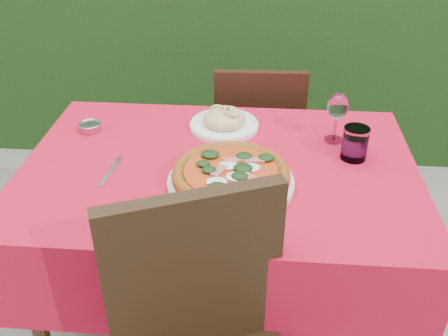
# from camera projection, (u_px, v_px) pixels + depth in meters

# --- Properties ---
(ground) EXTENTS (60.00, 60.00, 0.00)m
(ground) POSITION_uv_depth(u_px,v_px,m) (220.00, 323.00, 1.99)
(ground) COLOR slate
(ground) RESTS_ON ground
(dining_table) EXTENTS (1.26, 0.86, 0.75)m
(dining_table) POSITION_uv_depth(u_px,v_px,m) (219.00, 203.00, 1.67)
(dining_table) COLOR #412D15
(dining_table) RESTS_ON ground
(chair_far) EXTENTS (0.40, 0.40, 0.85)m
(chair_far) POSITION_uv_depth(u_px,v_px,m) (258.00, 139.00, 2.28)
(chair_far) COLOR black
(chair_far) RESTS_ON ground
(pizza_plate) EXTENTS (0.38, 0.38, 0.07)m
(pizza_plate) POSITION_uv_depth(u_px,v_px,m) (231.00, 176.00, 1.48)
(pizza_plate) COLOR silver
(pizza_plate) RESTS_ON dining_table
(pasta_plate) EXTENTS (0.25, 0.25, 0.07)m
(pasta_plate) POSITION_uv_depth(u_px,v_px,m) (224.00, 121.00, 1.79)
(pasta_plate) COLOR white
(pasta_plate) RESTS_ON dining_table
(water_glass) EXTENTS (0.08, 0.08, 0.11)m
(water_glass) POSITION_uv_depth(u_px,v_px,m) (355.00, 145.00, 1.60)
(water_glass) COLOR silver
(water_glass) RESTS_ON dining_table
(wine_glass) EXTENTS (0.07, 0.07, 0.18)m
(wine_glass) POSITION_uv_depth(u_px,v_px,m) (338.00, 108.00, 1.66)
(wine_glass) COLOR silver
(wine_glass) RESTS_ON dining_table
(fork) EXTENTS (0.04, 0.19, 0.00)m
(fork) POSITION_uv_depth(u_px,v_px,m) (109.00, 174.00, 1.54)
(fork) COLOR silver
(fork) RESTS_ON dining_table
(steel_ramekin) EXTENTS (0.07, 0.07, 0.03)m
(steel_ramekin) POSITION_uv_depth(u_px,v_px,m) (90.00, 127.00, 1.78)
(steel_ramekin) COLOR #B2B3B9
(steel_ramekin) RESTS_ON dining_table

